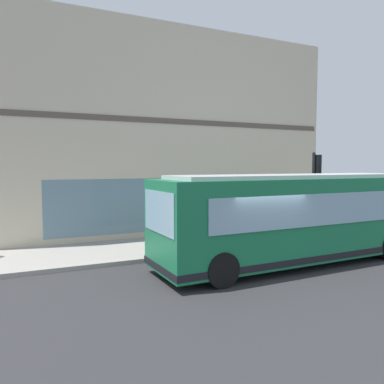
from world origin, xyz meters
The scene contains 8 objects.
ground centered at (0.00, 0.00, 0.00)m, with size 120.00×120.00×0.00m, color #2D2D30.
sidewalk_curb centered at (4.45, 0.00, 0.07)m, with size 3.70×40.00×0.15m, color #9E9991.
building_corner centered at (10.07, 0.00, 4.89)m, with size 7.60×16.60×9.79m.
city_bus_nearside centered at (0.45, -1.97, 1.55)m, with size 2.85×10.11×3.07m.
traffic_light_near_corner centered at (3.21, -5.45, 2.80)m, with size 0.32×0.49×3.80m.
fire_hydrant centered at (3.90, -7.42, 0.51)m, with size 0.35×0.35×0.74m.
pedestrian_walking_along_curb centered at (4.69, -7.35, 1.09)m, with size 0.32×0.32×1.64m.
newspaper_vending_box centered at (3.88, -3.24, 0.60)m, with size 0.44×0.43×0.90m.
Camera 1 is at (-9.67, 6.56, 3.37)m, focal length 34.96 mm.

